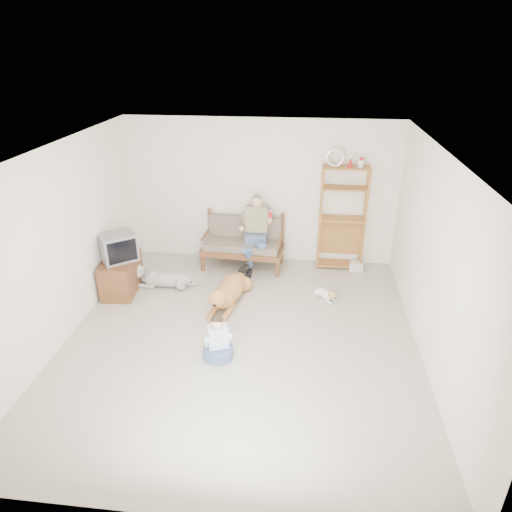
# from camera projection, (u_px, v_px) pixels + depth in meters

# --- Properties ---
(floor) EXTENTS (5.50, 5.50, 0.00)m
(floor) POSITION_uv_depth(u_px,v_px,m) (241.00, 339.00, 6.58)
(floor) COLOR #BAB4A4
(floor) RESTS_ON ground
(ceiling) EXTENTS (5.50, 5.50, 0.00)m
(ceiling) POSITION_uv_depth(u_px,v_px,m) (238.00, 153.00, 5.42)
(ceiling) COLOR white
(ceiling) RESTS_ON ground
(wall_back) EXTENTS (5.00, 0.00, 5.00)m
(wall_back) POSITION_uv_depth(u_px,v_px,m) (261.00, 192.00, 8.47)
(wall_back) COLOR silver
(wall_back) RESTS_ON ground
(wall_front) EXTENTS (5.00, 0.00, 5.00)m
(wall_front) POSITION_uv_depth(u_px,v_px,m) (188.00, 406.00, 3.54)
(wall_front) COLOR silver
(wall_front) RESTS_ON ground
(wall_left) EXTENTS (0.00, 5.50, 5.50)m
(wall_left) POSITION_uv_depth(u_px,v_px,m) (60.00, 246.00, 6.26)
(wall_left) COLOR silver
(wall_left) RESTS_ON ground
(wall_right) EXTENTS (0.00, 5.50, 5.50)m
(wall_right) POSITION_uv_depth(u_px,v_px,m) (436.00, 265.00, 5.75)
(wall_right) COLOR silver
(wall_right) RESTS_ON ground
(loveseat) EXTENTS (1.54, 0.79, 0.95)m
(loveseat) POSITION_uv_depth(u_px,v_px,m) (243.00, 242.00, 8.55)
(loveseat) COLOR brown
(loveseat) RESTS_ON ground
(man) EXTENTS (0.53, 0.76, 1.24)m
(man) POSITION_uv_depth(u_px,v_px,m) (254.00, 238.00, 8.29)
(man) COLOR #495D87
(man) RESTS_ON loveseat
(etagere) EXTENTS (0.86, 0.37, 2.23)m
(etagere) POSITION_uv_depth(u_px,v_px,m) (342.00, 217.00, 8.29)
(etagere) COLOR #A56B34
(etagere) RESTS_ON ground
(book_stack) EXTENTS (0.26, 0.21, 0.16)m
(book_stack) POSITION_uv_depth(u_px,v_px,m) (356.00, 266.00, 8.53)
(book_stack) COLOR white
(book_stack) RESTS_ON ground
(tv_stand) EXTENTS (0.57, 0.94, 0.60)m
(tv_stand) POSITION_uv_depth(u_px,v_px,m) (121.00, 275.00, 7.74)
(tv_stand) COLOR brown
(tv_stand) RESTS_ON ground
(crt_tv) EXTENTS (0.71, 0.69, 0.46)m
(crt_tv) POSITION_uv_depth(u_px,v_px,m) (118.00, 247.00, 7.49)
(crt_tv) COLOR slate
(crt_tv) RESTS_ON tv_stand
(wall_outlet) EXTENTS (0.12, 0.02, 0.08)m
(wall_outlet) POSITION_uv_depth(u_px,v_px,m) (198.00, 241.00, 9.03)
(wall_outlet) COLOR white
(wall_outlet) RESTS_ON ground
(golden_retriever) EXTENTS (0.57, 1.59, 0.48)m
(golden_retriever) POSITION_uv_depth(u_px,v_px,m) (228.00, 292.00, 7.42)
(golden_retriever) COLOR #B88440
(golden_retriever) RESTS_ON ground
(shaggy_dog) EXTENTS (1.33, 0.36, 0.39)m
(shaggy_dog) POSITION_uv_depth(u_px,v_px,m) (160.00, 278.00, 7.95)
(shaggy_dog) COLOR white
(shaggy_dog) RESTS_ON ground
(terrier) EXTENTS (0.41, 0.47, 0.22)m
(terrier) POSITION_uv_depth(u_px,v_px,m) (327.00, 294.00, 7.56)
(terrier) COLOR white
(terrier) RESTS_ON ground
(child) EXTENTS (0.42, 0.42, 0.66)m
(child) POSITION_uv_depth(u_px,v_px,m) (218.00, 342.00, 6.13)
(child) COLOR #495D87
(child) RESTS_ON ground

